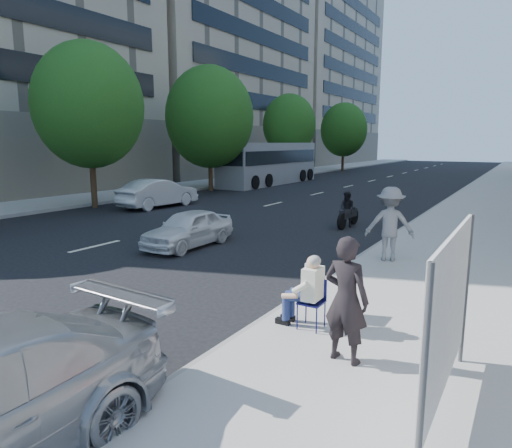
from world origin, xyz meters
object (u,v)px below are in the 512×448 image
Objects in this scene: seated_protester at (306,287)px; jogger at (390,224)px; white_sedan_near at (188,228)px; white_sedan_mid at (158,193)px; motorcycle at (348,211)px; bus at (270,164)px; protest_banner at (449,313)px; pedestrian_woman at (346,299)px.

jogger reaches higher than seated_protester.
white_sedan_mid reaches higher than white_sedan_near.
white_sedan_near is (-6.17, 4.32, -0.27)m from seated_protester.
white_sedan_mid reaches higher than seated_protester.
bus is at bearing 132.52° from motorcycle.
protest_banner is (2.48, -6.84, 0.24)m from jogger.
protest_banner is 13.05m from motorcycle.
bus reaches higher than protest_banner.
bus is at bearing -51.35° from pedestrian_woman.
jogger reaches higher than pedestrian_woman.
pedestrian_woman is at bearing -35.89° from white_sedan_near.
motorcycle is at bearing 61.66° from white_sedan_near.
seated_protester is 29.69m from bus.
white_sedan_mid reaches higher than motorcycle.
protest_banner is at bearing 163.22° from pedestrian_woman.
seated_protester is at bearing 148.46° from protest_banner.
jogger is at bearing 9.03° from white_sedan_near.
jogger is 5.83m from motorcycle.
jogger is (0.01, 5.31, 0.29)m from seated_protester.
white_sedan_mid is (-7.20, 6.33, 0.13)m from white_sedan_near.
protest_banner is 0.69× the size of white_sedan_mid.
bus reaches higher than white_sedan_near.
jogger is 0.17× the size of bus.
protest_banner reaches higher than jogger.
white_sedan_mid is at bearing -83.76° from bus.
motorcycle is at bearing -75.95° from jogger.
protest_banner is 32.29m from bus.
protest_banner is 1.49× the size of motorcycle.
white_sedan_near is at bearing 145.96° from protest_banner.
seated_protester reaches higher than motorcycle.
bus is (-8.88, 21.25, 1.04)m from white_sedan_near.
seated_protester is at bearing -33.01° from pedestrian_woman.
pedestrian_woman is at bearing -58.89° from bus.
protest_banner is at bearing -34.10° from white_sedan_near.
pedestrian_woman reaches higher than white_sedan_mid.
white_sedan_mid is at bearing -38.43° from jogger.
pedestrian_woman is at bearing 155.88° from protest_banner.
pedestrian_woman is at bearing 145.46° from white_sedan_mid.
white_sedan_near is at bearing 144.99° from seated_protester.
bus is at bearing 122.91° from protest_banner.
seated_protester is at bearing 145.60° from white_sedan_mid.
pedestrian_woman reaches higher than motorcycle.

